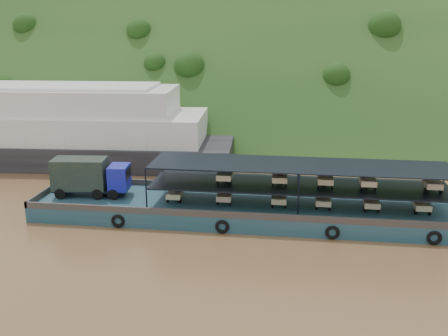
# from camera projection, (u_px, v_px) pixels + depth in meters

# --- Properties ---
(ground) EXTENTS (160.00, 160.00, 0.00)m
(ground) POSITION_uv_depth(u_px,v_px,m) (244.00, 217.00, 40.06)
(ground) COLOR brown
(ground) RESTS_ON ground
(hillside) EXTENTS (140.00, 39.60, 39.60)m
(hillside) POSITION_uv_depth(u_px,v_px,m) (267.00, 129.00, 74.34)
(hillside) COLOR #183613
(hillside) RESTS_ON ground
(cargo_barge) EXTENTS (35.00, 7.18, 4.54)m
(cargo_barge) POSITION_uv_depth(u_px,v_px,m) (242.00, 204.00, 39.87)
(cargo_barge) COLOR #143D49
(cargo_barge) RESTS_ON ground
(passenger_ferry) EXTENTS (43.09, 13.23, 8.61)m
(passenger_ferry) POSITION_uv_depth(u_px,v_px,m) (43.00, 128.00, 55.91)
(passenger_ferry) COLOR black
(passenger_ferry) RESTS_ON ground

